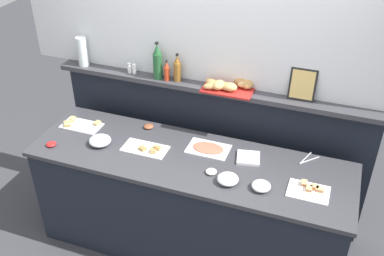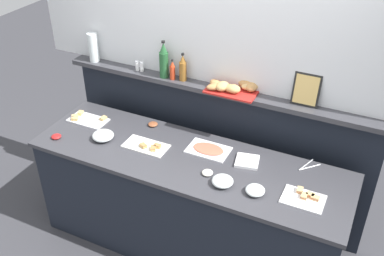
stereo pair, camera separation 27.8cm
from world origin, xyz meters
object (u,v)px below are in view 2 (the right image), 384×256
(condiment_bowl_teal, at_px, (153,124))
(condiment_bowl_red, at_px, (207,173))
(sandwich_platter_rear, at_px, (87,119))
(glass_bowl_medium, at_px, (223,181))
(napkin_stack, at_px, (247,161))
(bread_basket, at_px, (234,87))
(water_carafe, at_px, (93,47))
(glass_bowl_large, at_px, (103,136))
(condiment_bowl_cream, at_px, (56,136))
(cold_cuts_platter, at_px, (208,150))
(sandwich_platter_front, at_px, (147,146))
(serving_tongs, at_px, (307,166))
(glass_bowl_small, at_px, (255,190))
(wine_bottle_green, at_px, (164,61))
(framed_picture, at_px, (306,90))
(hot_sauce_bottle, at_px, (172,71))
(vinegar_bottle_amber, at_px, (183,68))
(pepper_shaker, at_px, (142,67))
(salt_shaker, at_px, (137,66))
(sandwich_platter_side, at_px, (304,198))

(condiment_bowl_teal, relative_size, condiment_bowl_red, 1.00)
(sandwich_platter_rear, relative_size, glass_bowl_medium, 2.19)
(napkin_stack, height_order, bread_basket, bread_basket)
(glass_bowl_medium, height_order, water_carafe, water_carafe)
(glass_bowl_large, bearing_deg, condiment_bowl_cream, -157.06)
(cold_cuts_platter, bearing_deg, sandwich_platter_front, -159.84)
(serving_tongs, bearing_deg, sandwich_platter_rear, -174.63)
(condiment_bowl_red, relative_size, condiment_bowl_cream, 1.01)
(glass_bowl_small, distance_m, wine_bottle_green, 1.31)
(serving_tongs, height_order, framed_picture, framed_picture)
(glass_bowl_large, distance_m, wine_bottle_green, 0.78)
(glass_bowl_large, bearing_deg, glass_bowl_medium, -5.51)
(glass_bowl_medium, distance_m, wine_bottle_green, 1.14)
(framed_picture, bearing_deg, sandwich_platter_front, -153.72)
(serving_tongs, relative_size, framed_picture, 0.73)
(hot_sauce_bottle, bearing_deg, napkin_stack, -21.77)
(sandwich_platter_rear, relative_size, condiment_bowl_cream, 4.16)
(glass_bowl_medium, relative_size, vinegar_bottle_amber, 0.65)
(glass_bowl_medium, height_order, framed_picture, framed_picture)
(sandwich_platter_front, relative_size, condiment_bowl_cream, 4.40)
(pepper_shaker, bearing_deg, wine_bottle_green, -2.83)
(napkin_stack, xyz_separation_m, vinegar_bottle_amber, (-0.70, 0.34, 0.48))
(glass_bowl_medium, bearing_deg, salt_shaker, 148.60)
(condiment_bowl_cream, bearing_deg, glass_bowl_small, 1.94)
(sandwich_platter_rear, height_order, serving_tongs, sandwich_platter_rear)
(sandwich_platter_front, relative_size, bread_basket, 0.83)
(cold_cuts_platter, relative_size, napkin_stack, 1.93)
(condiment_bowl_teal, xyz_separation_m, vinegar_bottle_amber, (0.19, 0.20, 0.47))
(salt_shaker, relative_size, water_carafe, 0.34)
(condiment_bowl_cream, relative_size, water_carafe, 0.32)
(wine_bottle_green, bearing_deg, serving_tongs, -7.89)
(framed_picture, distance_m, water_carafe, 1.87)
(glass_bowl_large, relative_size, condiment_bowl_cream, 2.17)
(cold_cuts_platter, bearing_deg, glass_bowl_medium, -52.33)
(sandwich_platter_rear, height_order, wine_bottle_green, wine_bottle_green)
(bread_basket, height_order, framed_picture, framed_picture)
(pepper_shaker, bearing_deg, hot_sauce_bottle, -3.58)
(hot_sauce_bottle, height_order, bread_basket, hot_sauce_bottle)
(condiment_bowl_teal, relative_size, pepper_shaker, 0.94)
(napkin_stack, bearing_deg, pepper_shaker, 163.02)
(sandwich_platter_front, relative_size, condiment_bowl_teal, 4.33)
(sandwich_platter_side, distance_m, glass_bowl_medium, 0.57)
(glass_bowl_medium, distance_m, condiment_bowl_teal, 0.94)
(cold_cuts_platter, bearing_deg, framed_picture, 30.46)
(condiment_bowl_cream, bearing_deg, cold_cuts_platter, 17.59)
(serving_tongs, xyz_separation_m, wine_bottle_green, (-1.29, 0.18, 0.52))
(sandwich_platter_front, distance_m, hot_sauce_bottle, 0.65)
(sandwich_platter_side, distance_m, hot_sauce_bottle, 1.45)
(sandwich_platter_rear, distance_m, pepper_shaker, 0.66)
(bread_basket, bearing_deg, cold_cuts_platter, -101.48)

